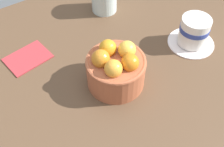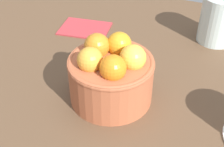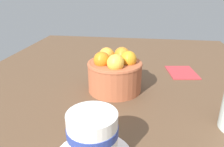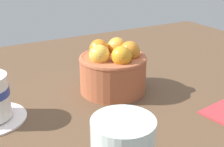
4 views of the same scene
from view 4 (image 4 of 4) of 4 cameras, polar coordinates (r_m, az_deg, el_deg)
The scene contains 2 objects.
ground_plane at distance 63.79cm, azimuth 0.17°, elevation -5.03°, with size 116.26×84.37×4.64cm, color brown.
terracotta_bowl at distance 60.87cm, azimuth 0.18°, elevation 0.93°, with size 13.32×13.32×10.32cm.
Camera 4 is at (-27.79, -49.50, 26.78)cm, focal length 49.33 mm.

